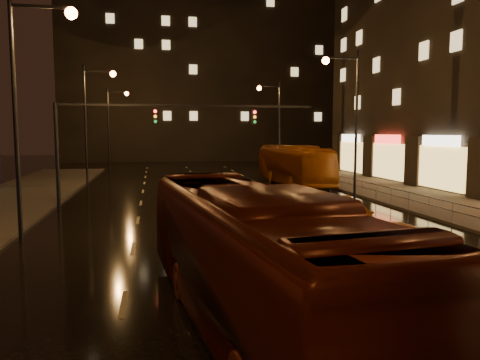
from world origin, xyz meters
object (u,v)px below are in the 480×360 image
Objects in this scene: bus_curb at (294,165)px; taxi_near at (403,245)px; bus_red at (252,257)px; taxi_far at (348,217)px.

bus_curb is 2.75× the size of taxi_near.
bus_red is 7.09m from taxi_near.
bus_curb is 2.48× the size of taxi_far.
taxi_far is at bearing 79.68° from taxi_near.
bus_red is 11.29m from taxi_far.
taxi_near is at bearing 24.69° from bus_red.
bus_curb is at bearing 63.74° from bus_red.
bus_curb is at bearing 85.89° from taxi_far.
taxi_near is (-3.75, -24.74, -0.94)m from bus_curb.
taxi_far is at bearing -102.48° from bus_curb.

